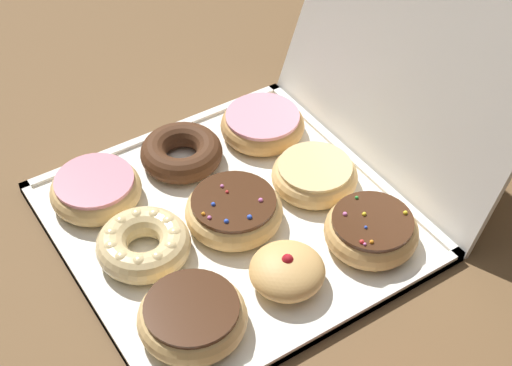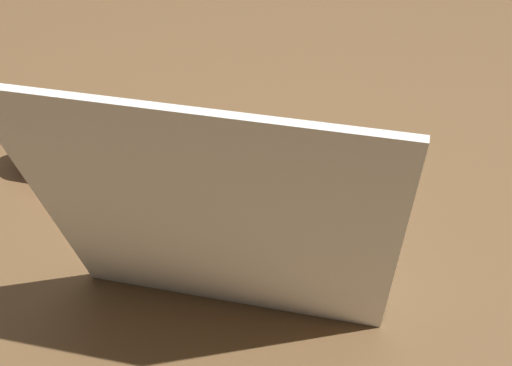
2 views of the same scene
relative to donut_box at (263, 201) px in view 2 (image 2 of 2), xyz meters
The scene contains 13 objects.
ground_plane 0.01m from the donut_box, ahead, with size 3.00×3.00×0.00m, color brown.
donut_box is the anchor object (origin of this frame).
box_lid_open 0.33m from the donut_box, 90.00° to the left, with size 0.40×0.41×0.01m, color white.
pink_frosted_donut_0 0.18m from the donut_box, 134.04° to the right, with size 0.12×0.12×0.04m.
cruller_donut_1 0.12m from the donut_box, 92.81° to the right, with size 0.11×0.11×0.04m.
chocolate_frosted_donut_2 0.17m from the donut_box, 46.02° to the right, with size 0.12×0.12×0.04m.
chocolate_cake_ring_donut_3 0.13m from the donut_box, behind, with size 0.11×0.11×0.03m.
sprinkle_donut_4 0.03m from the donut_box, 28.74° to the left, with size 0.12×0.12×0.04m.
jelly_filled_donut_5 0.12m from the donut_box, ahead, with size 0.09×0.09×0.05m.
pink_frosted_donut_6 0.17m from the donut_box, 133.64° to the left, with size 0.12×0.12×0.04m.
glazed_ring_donut_7 0.13m from the donut_box, 87.23° to the left, with size 0.11×0.11×0.04m.
sprinkle_donut_8 0.17m from the donut_box, 44.36° to the left, with size 0.11×0.11×0.04m.
coffee_mug 0.37m from the donut_box, ahead, with size 0.11×0.09×0.09m.
Camera 2 is at (-0.16, 0.76, 0.67)m, focal length 44.51 mm.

